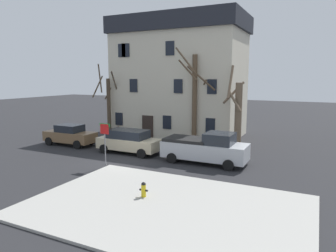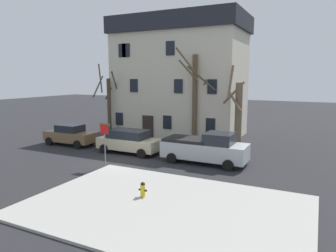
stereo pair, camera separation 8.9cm
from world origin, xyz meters
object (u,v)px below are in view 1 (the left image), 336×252
(building_main, at_px, (179,76))
(tree_bare_mid, at_px, (195,95))
(tree_bare_near, at_px, (108,103))
(car_beige_wagon, at_px, (129,141))
(tree_bare_far, at_px, (237,113))
(car_brown_sedan, at_px, (70,135))
(bicycle_leaning, at_px, (120,133))
(street_sign_pole, at_px, (105,137))
(fire_hydrant, at_px, (144,189))
(pickup_truck_silver, at_px, (205,148))

(building_main, xyz_separation_m, tree_bare_mid, (2.97, -3.54, -1.57))
(tree_bare_near, distance_m, car_beige_wagon, 7.89)
(tree_bare_far, bearing_deg, car_brown_sedan, -160.36)
(tree_bare_far, xyz_separation_m, bicycle_leaning, (-11.10, 0.23, -2.50))
(building_main, height_order, street_sign_pole, building_main)
(tree_bare_mid, relative_size, bicycle_leaning, 4.67)
(building_main, bearing_deg, car_brown_sedan, -124.65)
(tree_bare_near, relative_size, fire_hydrant, 9.68)
(building_main, bearing_deg, bicycle_leaning, -138.19)
(car_brown_sedan, xyz_separation_m, pickup_truck_silver, (11.84, -0.24, 0.15))
(fire_hydrant, relative_size, street_sign_pole, 0.25)
(street_sign_pole, relative_size, bicycle_leaning, 1.63)
(building_main, relative_size, fire_hydrant, 17.61)
(tree_bare_far, bearing_deg, fire_hydrant, -96.75)
(tree_bare_mid, relative_size, car_beige_wagon, 1.69)
(car_brown_sedan, distance_m, fire_hydrant, 13.49)
(tree_bare_far, relative_size, bicycle_leaning, 3.80)
(tree_bare_near, bearing_deg, fire_hydrant, -47.93)
(building_main, distance_m, tree_bare_far, 8.38)
(tree_bare_mid, relative_size, street_sign_pole, 2.87)
(tree_bare_far, bearing_deg, street_sign_pole, -125.35)
(tree_bare_mid, relative_size, pickup_truck_silver, 1.44)
(pickup_truck_silver, bearing_deg, tree_bare_mid, 118.17)
(bicycle_leaning, bearing_deg, pickup_truck_silver, -26.13)
(pickup_truck_silver, xyz_separation_m, bicycle_leaning, (-10.21, 5.01, -0.63))
(car_brown_sedan, distance_m, street_sign_pole, 7.85)
(street_sign_pole, height_order, bicycle_leaning, street_sign_pole)
(building_main, height_order, fire_hydrant, building_main)
(car_brown_sedan, bearing_deg, tree_bare_mid, 29.80)
(car_brown_sedan, xyz_separation_m, bicycle_leaning, (1.63, 4.77, -0.48))
(building_main, distance_m, tree_bare_mid, 4.88)
(tree_bare_mid, height_order, pickup_truck_silver, tree_bare_mid)
(fire_hydrant, bearing_deg, car_brown_sedan, 147.11)
(building_main, relative_size, pickup_truck_silver, 2.24)
(building_main, height_order, tree_bare_far, building_main)
(tree_bare_far, height_order, bicycle_leaning, tree_bare_far)
(tree_bare_near, relative_size, tree_bare_mid, 0.85)
(tree_bare_mid, relative_size, tree_bare_far, 1.23)
(building_main, distance_m, tree_bare_near, 7.29)
(tree_bare_far, distance_m, car_brown_sedan, 13.66)
(street_sign_pole, bearing_deg, tree_bare_mid, 75.85)
(bicycle_leaning, bearing_deg, fire_hydrant, -51.29)
(tree_bare_near, height_order, street_sign_pole, tree_bare_near)
(tree_bare_near, distance_m, tree_bare_mid, 8.75)
(building_main, xyz_separation_m, fire_hydrant, (5.33, -16.00, -5.17))
(fire_hydrant, xyz_separation_m, street_sign_pole, (-4.67, 3.31, 1.47))
(fire_hydrant, relative_size, bicycle_leaning, 0.41)
(tree_bare_near, xyz_separation_m, pickup_truck_silver, (11.58, -5.16, -2.14))
(tree_bare_mid, relative_size, fire_hydrant, 11.34)
(pickup_truck_silver, bearing_deg, bicycle_leaning, 153.87)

